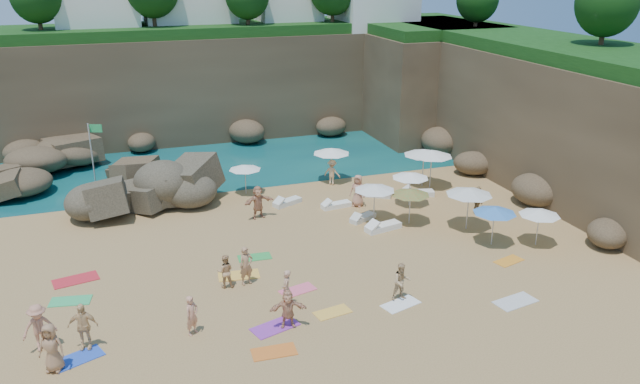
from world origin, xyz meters
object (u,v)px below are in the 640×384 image
object	(u,v)px
lounger_0	(287,202)
person_stand_5	(258,202)
person_stand_2	(332,172)
parasol_1	(424,152)
person_stand_6	(286,289)
parasol_0	(245,167)
flag_pole	(93,148)
rock_outcrop	(152,218)
parasol_2	(331,151)
person_stand_0	(192,315)
person_stand_4	(358,191)
person_stand_3	(478,201)
person_stand_1	(225,271)

from	to	relation	value
lounger_0	person_stand_5	bearing A→B (deg)	-169.79
person_stand_2	person_stand_5	size ratio (longest dim) A/B	0.89
parasol_1	person_stand_6	size ratio (longest dim) A/B	1.55
parasol_0	person_stand_5	world-z (taller)	person_stand_5
parasol_1	person_stand_6	bearing A→B (deg)	-137.15
flag_pole	lounger_0	size ratio (longest dim) A/B	2.40
rock_outcrop	flag_pole	world-z (taller)	flag_pole
parasol_0	parasol_2	bearing A→B (deg)	4.26
lounger_0	person_stand_2	size ratio (longest dim) A/B	1.08
parasol_2	person_stand_5	world-z (taller)	parasol_2
person_stand_0	lounger_0	bearing A→B (deg)	19.91
rock_outcrop	parasol_0	distance (m)	6.44
person_stand_4	lounger_0	bearing A→B (deg)	-160.64
flag_pole	person_stand_0	distance (m)	18.41
flag_pole	person_stand_6	world-z (taller)	flag_pole
parasol_0	person_stand_6	size ratio (longest dim) A/B	1.20
parasol_2	person_stand_3	size ratio (longest dim) A/B	1.43
parasol_1	person_stand_5	bearing A→B (deg)	-171.00
person_stand_2	person_stand_4	bearing A→B (deg)	136.16
rock_outcrop	person_stand_0	xyz separation A→B (m)	(0.47, -12.27, 0.81)
flag_pole	person_stand_6	size ratio (longest dim) A/B	2.62
parasol_1	person_stand_1	size ratio (longest dim) A/B	1.67
parasol_2	rock_outcrop	bearing A→B (deg)	-167.33
parasol_0	parasol_2	size ratio (longest dim) A/B	0.83
person_stand_0	person_stand_5	xyz separation A→B (m)	(5.15, 10.44, 0.12)
person_stand_2	person_stand_3	xyz separation A→B (m)	(6.00, -7.38, 0.00)
person_stand_0	person_stand_2	distance (m)	17.96
parasol_0	person_stand_1	bearing A→B (deg)	-107.03
lounger_0	person_stand_0	size ratio (longest dim) A/B	1.11
flag_pole	parasol_1	distance (m)	20.38
parasol_0	parasol_2	world-z (taller)	parasol_2
flag_pole	person_stand_4	distance (m)	16.34
person_stand_1	person_stand_5	size ratio (longest dim) A/B	0.82
flag_pole	person_stand_6	distance (m)	18.79
person_stand_1	parasol_0	bearing A→B (deg)	-96.50
parasol_1	flag_pole	bearing A→B (deg)	163.42
person_stand_0	person_stand_2	bearing A→B (deg)	13.87
flag_pole	person_stand_1	distance (m)	15.78
person_stand_1	rock_outcrop	bearing A→B (deg)	-64.74
parasol_2	person_stand_6	distance (m)	15.84
parasol_0	person_stand_5	bearing A→B (deg)	-92.67
person_stand_0	parasol_0	bearing A→B (deg)	31.02
parasol_0	person_stand_3	xyz separation A→B (m)	(11.58, -7.57, -0.88)
parasol_0	person_stand_1	size ratio (longest dim) A/B	1.29
person_stand_1	person_stand_3	size ratio (longest dim) A/B	0.92
parasol_0	person_stand_4	bearing A→B (deg)	-36.02
parasol_0	parasol_1	world-z (taller)	parasol_1
person_stand_3	person_stand_4	xyz separation A→B (m)	(-5.86, 3.41, 0.12)
parasol_0	parasol_2	distance (m)	5.77
rock_outcrop	person_stand_3	size ratio (longest dim) A/B	4.20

